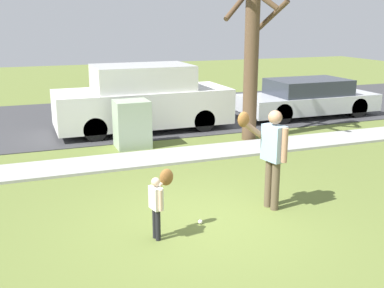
{
  "coord_description": "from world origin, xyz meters",
  "views": [
    {
      "loc": [
        -2.69,
        -6.4,
        3.17
      ],
      "look_at": [
        0.13,
        1.1,
        1.0
      ],
      "focal_mm": 43.49,
      "sensor_mm": 36.0,
      "label": 1
    }
  ],
  "objects_px": {
    "baseball": "(200,222)",
    "parked_sedan_silver": "(307,98)",
    "street_tree_near": "(252,42)",
    "person_child": "(159,195)",
    "person_adult": "(271,149)",
    "utility_cabinet": "(132,124)",
    "parked_van_white": "(143,99)"
  },
  "relations": [
    {
      "from": "baseball",
      "to": "parked_sedan_silver",
      "type": "relative_size",
      "value": 0.02
    },
    {
      "from": "baseball",
      "to": "street_tree_near",
      "type": "xyz_separation_m",
      "value": [
        3.23,
        4.55,
        2.54
      ]
    },
    {
      "from": "person_child",
      "to": "parked_sedan_silver",
      "type": "relative_size",
      "value": 0.22
    },
    {
      "from": "person_adult",
      "to": "parked_sedan_silver",
      "type": "distance_m",
      "value": 8.21
    },
    {
      "from": "baseball",
      "to": "utility_cabinet",
      "type": "bearing_deg",
      "value": 89.01
    },
    {
      "from": "person_adult",
      "to": "utility_cabinet",
      "type": "distance_m",
      "value": 4.89
    },
    {
      "from": "person_adult",
      "to": "person_child",
      "type": "bearing_deg",
      "value": -0.65
    },
    {
      "from": "utility_cabinet",
      "to": "person_child",
      "type": "bearing_deg",
      "value": -99.04
    },
    {
      "from": "person_adult",
      "to": "baseball",
      "type": "relative_size",
      "value": 23.18
    },
    {
      "from": "person_adult",
      "to": "parked_sedan_silver",
      "type": "xyz_separation_m",
      "value": [
        5.1,
        6.42,
        -0.43
      ]
    },
    {
      "from": "person_child",
      "to": "baseball",
      "type": "xyz_separation_m",
      "value": [
        0.73,
        0.2,
        -0.62
      ]
    },
    {
      "from": "baseball",
      "to": "person_adult",
      "type": "bearing_deg",
      "value": 7.99
    },
    {
      "from": "baseball",
      "to": "utility_cabinet",
      "type": "height_order",
      "value": "utility_cabinet"
    },
    {
      "from": "person_child",
      "to": "parked_sedan_silver",
      "type": "distance_m",
      "value": 9.89
    },
    {
      "from": "person_child",
      "to": "baseball",
      "type": "height_order",
      "value": "person_child"
    },
    {
      "from": "person_adult",
      "to": "person_child",
      "type": "xyz_separation_m",
      "value": [
        -2.07,
        -0.39,
        -0.39
      ]
    },
    {
      "from": "baseball",
      "to": "parked_sedan_silver",
      "type": "height_order",
      "value": "parked_sedan_silver"
    },
    {
      "from": "person_adult",
      "to": "parked_van_white",
      "type": "relative_size",
      "value": 0.34
    },
    {
      "from": "person_child",
      "to": "street_tree_near",
      "type": "relative_size",
      "value": 0.21
    },
    {
      "from": "parked_van_white",
      "to": "utility_cabinet",
      "type": "bearing_deg",
      "value": -113.29
    },
    {
      "from": "parked_van_white",
      "to": "parked_sedan_silver",
      "type": "height_order",
      "value": "parked_van_white"
    },
    {
      "from": "person_child",
      "to": "parked_van_white",
      "type": "distance_m",
      "value": 7.01
    },
    {
      "from": "parked_van_white",
      "to": "parked_sedan_silver",
      "type": "bearing_deg",
      "value": -0.19
    },
    {
      "from": "person_child",
      "to": "baseball",
      "type": "relative_size",
      "value": 13.65
    },
    {
      "from": "parked_van_white",
      "to": "parked_sedan_silver",
      "type": "distance_m",
      "value": 5.62
    },
    {
      "from": "person_child",
      "to": "parked_van_white",
      "type": "relative_size",
      "value": 0.2
    },
    {
      "from": "street_tree_near",
      "to": "parked_sedan_silver",
      "type": "height_order",
      "value": "street_tree_near"
    },
    {
      "from": "parked_van_white",
      "to": "parked_sedan_silver",
      "type": "xyz_separation_m",
      "value": [
        5.61,
        -0.02,
        -0.28
      ]
    },
    {
      "from": "parked_sedan_silver",
      "to": "utility_cabinet",
      "type": "bearing_deg",
      "value": -164.9
    },
    {
      "from": "parked_sedan_silver",
      "to": "person_adult",
      "type": "bearing_deg",
      "value": -128.45
    },
    {
      "from": "person_child",
      "to": "street_tree_near",
      "type": "distance_m",
      "value": 6.47
    },
    {
      "from": "person_adult",
      "to": "street_tree_near",
      "type": "distance_m",
      "value": 4.99
    }
  ]
}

